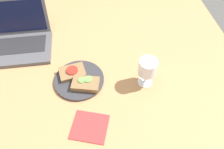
{
  "coord_description": "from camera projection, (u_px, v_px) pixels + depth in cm",
  "views": [
    {
      "loc": [
        0.03,
        -58.66,
        79.24
      ],
      "look_at": [
        7.54,
        -2.4,
        8.0
      ],
      "focal_mm": 35.0,
      "sensor_mm": 36.0,
      "label": 1
    }
  ],
  "objects": [
    {
      "name": "laptop",
      "position": [
        19.0,
        40.0,
        1.06
      ],
      "size": [
        30.16,
        26.93,
        19.65
      ],
      "color": "#4C4C51",
      "rests_on": "wooden_table"
    },
    {
      "name": "sandwich_with_cucumber",
      "position": [
        86.0,
        84.0,
        0.91
      ],
      "size": [
        12.53,
        9.58,
        2.84
      ],
      "color": "brown",
      "rests_on": "plate"
    },
    {
      "name": "wine_glass",
      "position": [
        147.0,
        68.0,
        0.88
      ],
      "size": [
        7.56,
        7.56,
        13.24
      ],
      "color": "white",
      "rests_on": "wooden_table"
    },
    {
      "name": "plate",
      "position": [
        79.0,
        80.0,
        0.95
      ],
      "size": [
        21.56,
        21.56,
        1.29
      ],
      "primitive_type": "cylinder",
      "color": "#333338",
      "rests_on": "wooden_table"
    },
    {
      "name": "napkin",
      "position": [
        90.0,
        127.0,
        0.82
      ],
      "size": [
        16.17,
        15.4,
        0.4
      ],
      "primitive_type": "cube",
      "rotation": [
        0.0,
        0.0,
        -0.31
      ],
      "color": "#B23333",
      "rests_on": "wooden_table"
    },
    {
      "name": "sandwich_with_tomato",
      "position": [
        72.0,
        72.0,
        0.95
      ],
      "size": [
        12.29,
        9.83,
        2.49
      ],
      "color": "brown",
      "rests_on": "plate"
    },
    {
      "name": "wooden_table",
      "position": [
        95.0,
        81.0,
        0.97
      ],
      "size": [
        140.0,
        140.0,
        3.0
      ],
      "primitive_type": "cube",
      "color": "#B27F51",
      "rests_on": "ground"
    }
  ]
}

